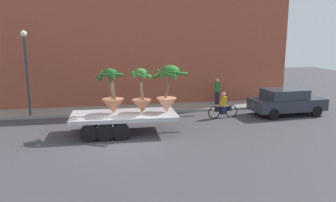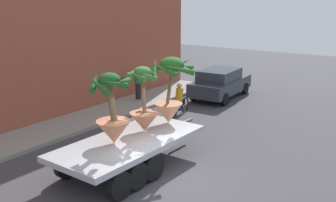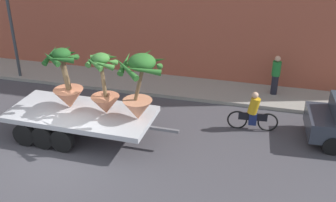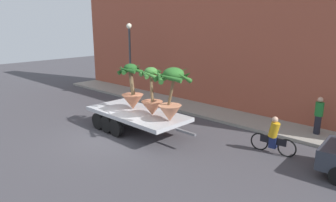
{
  "view_description": "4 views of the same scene",
  "coord_description": "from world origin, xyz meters",
  "px_view_note": "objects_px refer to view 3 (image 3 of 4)",
  "views": [
    {
      "loc": [
        -0.58,
        -14.37,
        4.73
      ],
      "look_at": [
        2.57,
        2.31,
        1.31
      ],
      "focal_mm": 35.14,
      "sensor_mm": 36.0,
      "label": 1
    },
    {
      "loc": [
        -8.28,
        -6.27,
        5.22
      ],
      "look_at": [
        2.57,
        1.46,
        1.68
      ],
      "focal_mm": 41.1,
      "sensor_mm": 36.0,
      "label": 2
    },
    {
      "loc": [
        6.3,
        -9.88,
        7.46
      ],
      "look_at": [
        3.36,
        1.17,
        1.83
      ],
      "focal_mm": 42.79,
      "sensor_mm": 36.0,
      "label": 3
    },
    {
      "loc": [
        10.72,
        -7.91,
        5.08
      ],
      "look_at": [
        1.24,
        2.27,
        1.49
      ],
      "focal_mm": 32.95,
      "sensor_mm": 36.0,
      "label": 4
    }
  ],
  "objects_px": {
    "potted_palm_middle": "(104,90)",
    "street_lamp": "(9,11)",
    "cyclist": "(253,113)",
    "potted_palm_front": "(67,85)",
    "flatbed_trailer": "(75,116)",
    "pedestrian_near_gate": "(276,74)",
    "potted_palm_rear": "(139,87)"
  },
  "relations": [
    {
      "from": "street_lamp",
      "to": "potted_palm_rear",
      "type": "bearing_deg",
      "value": -28.73
    },
    {
      "from": "potted_palm_front",
      "to": "street_lamp",
      "type": "distance_m",
      "value": 6.21
    },
    {
      "from": "potted_palm_front",
      "to": "pedestrian_near_gate",
      "type": "distance_m",
      "value": 8.59
    },
    {
      "from": "street_lamp",
      "to": "cyclist",
      "type": "bearing_deg",
      "value": -10.45
    },
    {
      "from": "flatbed_trailer",
      "to": "potted_palm_front",
      "type": "height_order",
      "value": "potted_palm_front"
    },
    {
      "from": "street_lamp",
      "to": "pedestrian_near_gate",
      "type": "bearing_deg",
      "value": 4.96
    },
    {
      "from": "potted_palm_rear",
      "to": "cyclist",
      "type": "distance_m",
      "value": 4.4
    },
    {
      "from": "potted_palm_front",
      "to": "street_lamp",
      "type": "height_order",
      "value": "street_lamp"
    },
    {
      "from": "potted_palm_front",
      "to": "cyclist",
      "type": "xyz_separation_m",
      "value": [
        6.34,
        1.84,
        -1.18
      ]
    },
    {
      "from": "potted_palm_middle",
      "to": "cyclist",
      "type": "distance_m",
      "value": 5.39
    },
    {
      "from": "potted_palm_rear",
      "to": "potted_palm_front",
      "type": "bearing_deg",
      "value": 176.19
    },
    {
      "from": "potted_palm_middle",
      "to": "street_lamp",
      "type": "distance_m",
      "value": 7.38
    },
    {
      "from": "cyclist",
      "to": "street_lamp",
      "type": "height_order",
      "value": "street_lamp"
    },
    {
      "from": "flatbed_trailer",
      "to": "potted_palm_middle",
      "type": "xyz_separation_m",
      "value": [
        1.14,
        0.12,
        1.09
      ]
    },
    {
      "from": "flatbed_trailer",
      "to": "cyclist",
      "type": "height_order",
      "value": "cyclist"
    },
    {
      "from": "potted_palm_rear",
      "to": "pedestrian_near_gate",
      "type": "xyz_separation_m",
      "value": [
        4.3,
        5.06,
        -1.12
      ]
    },
    {
      "from": "cyclist",
      "to": "potted_palm_rear",
      "type": "bearing_deg",
      "value": -150.8
    },
    {
      "from": "flatbed_trailer",
      "to": "potted_palm_rear",
      "type": "xyz_separation_m",
      "value": [
        2.44,
        -0.0,
        1.42
      ]
    },
    {
      "from": "pedestrian_near_gate",
      "to": "street_lamp",
      "type": "height_order",
      "value": "street_lamp"
    },
    {
      "from": "flatbed_trailer",
      "to": "potted_palm_middle",
      "type": "height_order",
      "value": "potted_palm_middle"
    },
    {
      "from": "flatbed_trailer",
      "to": "potted_palm_middle",
      "type": "bearing_deg",
      "value": 6.21
    },
    {
      "from": "potted_palm_middle",
      "to": "pedestrian_near_gate",
      "type": "xyz_separation_m",
      "value": [
        5.59,
        4.93,
        -0.79
      ]
    },
    {
      "from": "flatbed_trailer",
      "to": "potted_palm_front",
      "type": "bearing_deg",
      "value": 148.07
    },
    {
      "from": "potted_palm_middle",
      "to": "street_lamp",
      "type": "relative_size",
      "value": 0.45
    },
    {
      "from": "pedestrian_near_gate",
      "to": "potted_palm_front",
      "type": "bearing_deg",
      "value": -145.2
    },
    {
      "from": "pedestrian_near_gate",
      "to": "flatbed_trailer",
      "type": "bearing_deg",
      "value": -143.09
    },
    {
      "from": "potted_palm_middle",
      "to": "pedestrian_near_gate",
      "type": "height_order",
      "value": "potted_palm_middle"
    },
    {
      "from": "potted_palm_middle",
      "to": "cyclist",
      "type": "height_order",
      "value": "potted_palm_middle"
    },
    {
      "from": "potted_palm_rear",
      "to": "cyclist",
      "type": "relative_size",
      "value": 1.26
    },
    {
      "from": "flatbed_trailer",
      "to": "potted_palm_front",
      "type": "distance_m",
      "value": 1.15
    },
    {
      "from": "flatbed_trailer",
      "to": "potted_palm_front",
      "type": "relative_size",
      "value": 2.78
    },
    {
      "from": "potted_palm_rear",
      "to": "potted_palm_front",
      "type": "height_order",
      "value": "potted_palm_rear"
    }
  ]
}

